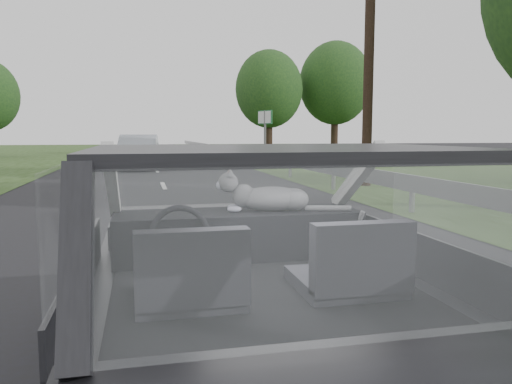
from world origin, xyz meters
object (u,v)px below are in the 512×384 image
subject_car (260,280)px  highway_sign (265,139)px  other_car (139,152)px  utility_pole (370,33)px  cat (272,197)px

subject_car → highway_sign: highway_sign is taller
other_car → utility_pole: 11.43m
cat → highway_sign: highway_sign is taller
cat → other_car: other_car is taller
other_car → utility_pole: size_ratio=0.52×
cat → other_car: (-0.92, 18.93, -0.36)m
subject_car → other_car: bearing=92.1°
utility_pole → cat: bearing=-118.4°
other_car → subject_car: bearing=-83.8°
utility_pole → subject_car: bearing=-118.0°
subject_car → highway_sign: 19.66m
other_car → utility_pole: (6.43, -8.74, 3.57)m
cat → utility_pole: (5.51, 10.19, 3.21)m
other_car → highway_sign: (5.48, -0.45, 0.53)m
cat → other_car: bearing=102.9°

